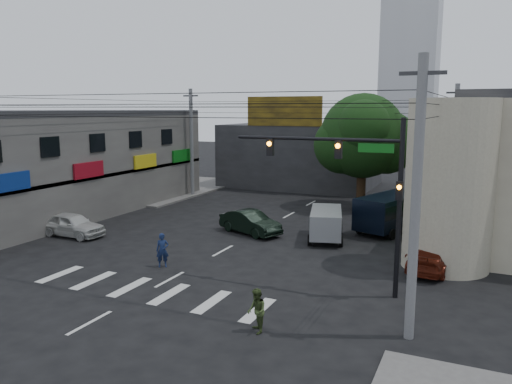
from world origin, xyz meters
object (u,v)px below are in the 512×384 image
Objects in this scene: white_compact at (72,225)px; traffic_gantry at (358,177)px; street_tree at (363,136)px; utility_pole_far_right at (453,152)px; utility_pole_near_right at (416,202)px; utility_pole_far_left at (192,143)px; navy_van at (392,213)px; traffic_officer at (162,250)px; pedestrian_olive at (257,311)px; silver_minivan at (326,225)px; dark_sedan at (250,222)px; maroon_sedan at (432,258)px.

traffic_gantry is at bearing -95.10° from white_compact.
utility_pole_far_right reaches higher than street_tree.
utility_pole_far_right is (6.50, -1.00, -0.87)m from street_tree.
utility_pole_near_right is 29.35m from utility_pole_far_left.
navy_van is at bearing 91.81° from traffic_gantry.
utility_pole_far_left is at bearing 83.48° from traffic_officer.
pedestrian_olive is (7.07, -4.64, -0.05)m from traffic_officer.
utility_pole_far_left is 2.09× the size of silver_minivan.
utility_pole_near_right is 15.50m from navy_van.
pedestrian_olive is (5.99, -12.26, 0.07)m from dark_sedan.
navy_van reaches higher than white_compact.
traffic_officer reaches higher than maroon_sedan.
street_tree is 0.95× the size of utility_pole_near_right.
navy_van is (17.97, -5.70, -3.46)m from utility_pole_far_left.
street_tree is 23.76m from pedestrian_olive.
traffic_officer reaches higher than pedestrian_olive.
maroon_sedan is at bearing -82.15° from dark_sedan.
maroon_sedan is 12.78m from traffic_officer.
utility_pole_far_right is at bearing 0.00° from utility_pole_far_left.
white_compact is (-20.14, -14.94, -3.90)m from utility_pole_far_right.
maroon_sedan is at bearing -137.53° from navy_van.
street_tree is 1.95× the size of maroon_sedan.
maroon_sedan is at bearing 90.00° from utility_pole_near_right.
utility_pole_far_right is (0.00, 20.50, 0.00)m from utility_pole_near_right.
traffic_gantry is at bearing -98.94° from utility_pole_far_right.
utility_pole_far_right is at bearing -48.79° from silver_minivan.
utility_pole_far_right is 7.33m from navy_van.
utility_pole_far_left is at bearing 68.31° from dark_sedan.
street_tree is at bearing -38.92° from white_compact.
traffic_gantry is at bearing 127.42° from utility_pole_near_right.
utility_pole_near_right reaches higher than traffic_officer.
silver_minivan reaches higher than pedestrian_olive.
silver_minivan is at bearing 114.75° from traffic_gantry.
utility_pole_far_left reaches higher than navy_van.
utility_pole_far_right is at bearing 22.02° from traffic_officer.
traffic_gantry reaches higher than white_compact.
silver_minivan is at bearing -123.09° from utility_pole_far_right.
traffic_officer is (-11.84, -4.79, 0.20)m from maroon_sedan.
maroon_sedan is (10.77, -2.83, -0.08)m from dark_sedan.
utility_pole_far_right is 11.88m from silver_minivan.
traffic_gantry is at bearing -78.01° from street_tree.
white_compact is (-9.37, -4.98, 0.00)m from dark_sedan.
utility_pole_far_right is 21.54m from traffic_officer.
street_tree is 0.95× the size of utility_pole_far_left.
street_tree is 22.48m from utility_pole_near_right.
traffic_officer is at bearing -62.50° from utility_pole_far_left.
dark_sedan is 0.74× the size of navy_van.
maroon_sedan is at bearing -31.35° from utility_pole_far_left.
white_compact is at bearing 95.75° from silver_minivan.
traffic_gantry reaches higher than navy_van.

